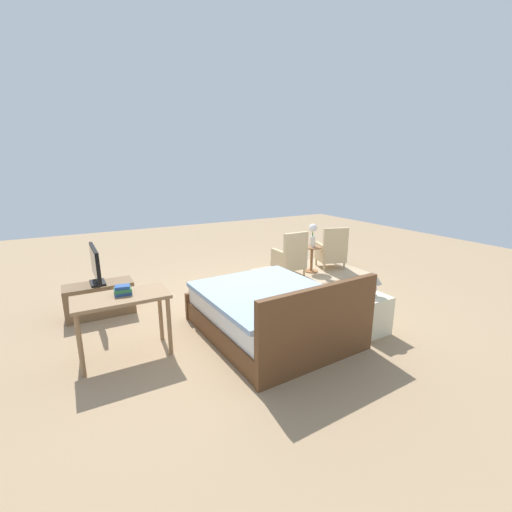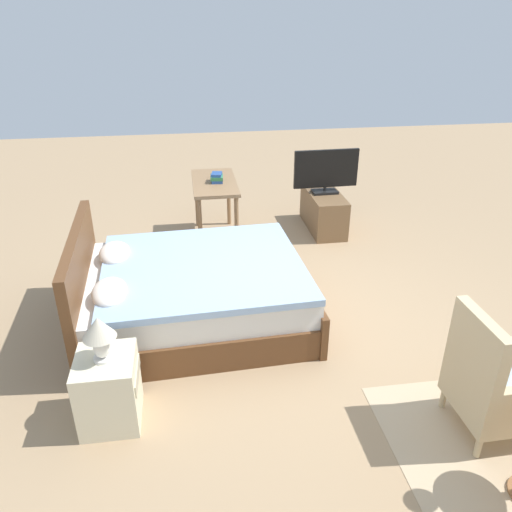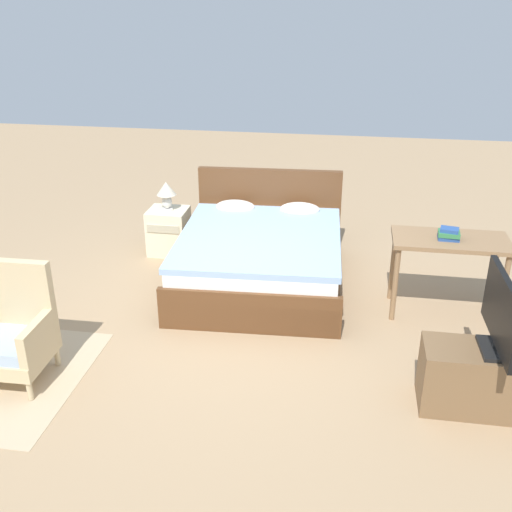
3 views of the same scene
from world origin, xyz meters
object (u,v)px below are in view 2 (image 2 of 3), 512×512
Objects in this scene: tv_stand at (323,211)px; nightstand at (109,389)px; armchair_by_window_right at (492,384)px; book_stack at (217,178)px; vanity_desk at (215,190)px; table_lamp at (99,333)px; tv_flatscreen at (326,171)px; bed at (190,293)px.

nightstand is at bearing 142.53° from tv_stand.
book_stack is (3.40, 1.56, 0.43)m from armchair_by_window_right.
vanity_desk is at bearing 44.08° from book_stack.
tv_stand is at bearing -37.48° from table_lamp.
nightstand is 0.63× the size of tv_flatscreen.
vanity_desk reaches higher than nightstand.
bed is at bearing 167.42° from book_stack.
nightstand is 3.95m from tv_flatscreen.
tv_stand is at bearing -84.24° from vanity_desk.
armchair_by_window_right is (-1.64, -1.95, 0.08)m from bed.
bed is at bearing 137.39° from tv_flatscreen.
tv_flatscreen is (0.00, 0.00, 0.54)m from tv_stand.
bed is 2.63m from tv_stand.
table_lamp is 3.95m from tv_stand.
tv_stand is 0.54m from tv_flatscreen.
book_stack reaches higher than tv_stand.
bed is 2.68m from tv_flatscreen.
nightstand is 2.63× the size of book_stack.
bed is 2.55m from armchair_by_window_right.
bed is 10.49× the size of book_stack.
tv_flatscreen is 1.43m from vanity_desk.
book_stack is at bearing 24.58° from armchair_by_window_right.
bed reaches higher than book_stack.
tv_stand is 0.92× the size of vanity_desk.
tv_flatscreen is at bearing -37.45° from nightstand.
nightstand is at bearing 79.64° from armchair_by_window_right.
tv_stand is 1.16× the size of tv_flatscreen.
vanity_desk is at bearing 95.76° from tv_stand.
table_lamp is 3.92m from tv_flatscreen.
bed is 1.88m from book_stack.
armchair_by_window_right reaches higher than nightstand.
tv_flatscreen is 4.15× the size of book_stack.
vanity_desk is (2.97, -0.96, 0.38)m from nightstand.
nightstand is 0.50× the size of vanity_desk.
bed is 2.00× the size of vanity_desk.
table_lamp is at bearing 79.64° from armchair_by_window_right.
table_lamp is 0.32× the size of vanity_desk.
bed is 6.31× the size of table_lamp.
table_lamp is at bearing 161.99° from vanity_desk.
tv_flatscreen is at bearing -37.45° from table_lamp.
armchair_by_window_right reaches higher than tv_stand.
book_stack is (2.94, -0.99, 0.07)m from table_lamp.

